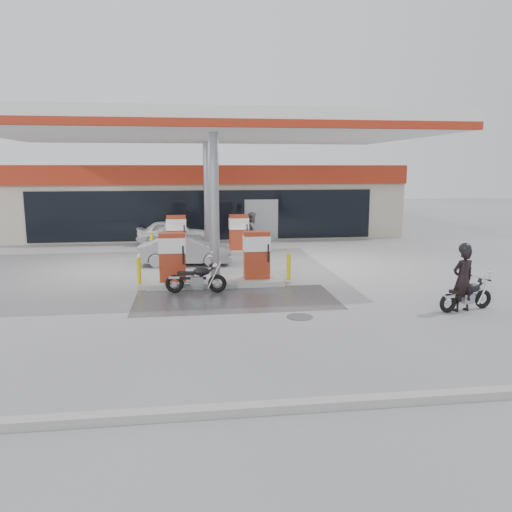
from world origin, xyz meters
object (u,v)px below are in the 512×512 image
Objects in this scene: sedan_white at (173,232)px; parked_car_left at (114,228)px; pump_island_near at (215,264)px; biker_main at (463,279)px; main_motorcycle at (467,296)px; attendant at (252,231)px; parked_motorcycle at (197,279)px; pump_island_far at (208,239)px; hatchback_silver at (186,250)px.

sedan_white reaches higher than parked_car_left.
pump_island_near is 2.89× the size of biker_main.
biker_main is at bearing -134.61° from parked_car_left.
sedan_white is (-8.33, 13.19, 0.23)m from main_motorcycle.
attendant reaches higher than parked_car_left.
attendant is at bearing 99.58° from main_motorcycle.
pump_island_far is at bearing 90.56° from parked_motorcycle.
pump_island_far is 7.05m from parked_motorcycle.
sedan_white is at bearing 100.14° from pump_island_near.
main_motorcycle is 0.98× the size of biker_main.
hatchback_silver is at bearing 122.50° from main_motorcycle.
parked_car_left is (-7.16, 5.00, -0.36)m from attendant.
parked_car_left is at bearing 70.33° from attendant.
attendant is at bearing -38.73° from hatchback_silver.
parked_car_left is (-11.69, 15.99, 0.14)m from main_motorcycle.
hatchback_silver is at bearing 152.48° from attendant.
pump_island_near is 1.23m from parked_motorcycle.
biker_main reaches higher than parked_motorcycle.
pump_island_far is at bearing 110.96° from main_motorcycle.
pump_island_far is at bearing -130.45° from parked_car_left.
pump_island_near reaches higher than main_motorcycle.
pump_island_near is 2.67× the size of parked_motorcycle.
parked_motorcycle is at bearing -175.40° from sedan_white.
main_motorcycle is 19.81m from parked_car_left.
parked_motorcycle is at bearing 176.13° from attendant.
biker_main is at bearing -57.04° from pump_island_far.
biker_main is 0.92× the size of parked_motorcycle.
attendant is (2.15, 7.00, 0.19)m from pump_island_near.
parked_car_left is (-4.01, 8.40, -0.06)m from hatchback_silver.
pump_island_far is 3.60m from sedan_white.
biker_main is 15.54m from sedan_white.
pump_island_far is 2.60m from hatchback_silver.
parked_car_left is at bearing 49.12° from sedan_white.
pump_island_near is at bearing -160.50° from hatchback_silver.
main_motorcycle is at bearing -16.39° from parked_motorcycle.
hatchback_silver is at bearing 100.20° from parked_motorcycle.
pump_island_far is 1.40× the size of hatchback_silver.
pump_island_near and biker_main have the same top height.
attendant is at bearing -80.18° from biker_main.
main_motorcycle is (6.69, -3.99, -0.31)m from pump_island_near.
sedan_white is at bearing 75.18° from attendant.
attendant is at bearing 24.92° from pump_island_far.
parked_motorcycle is 1.07× the size of attendant.
parked_car_left reaches higher than main_motorcycle.
parked_motorcycle is 4.64m from hatchback_silver.
biker_main is 19.74m from parked_car_left.
pump_island_far reaches higher than parked_motorcycle.
parked_motorcycle is (-0.63, -7.02, -0.27)m from pump_island_far.
attendant is (2.78, 8.02, 0.46)m from parked_motorcycle.
pump_island_far is 11.96m from biker_main.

